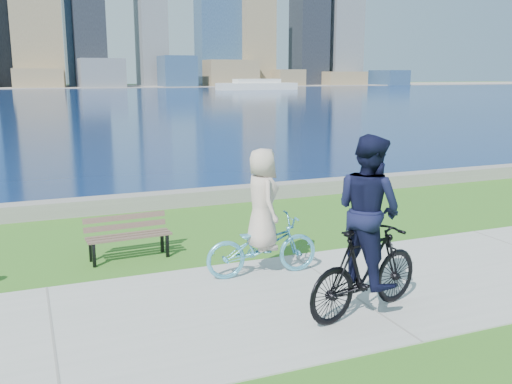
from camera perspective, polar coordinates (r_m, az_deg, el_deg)
ground at (r=8.48m, az=8.85°, el=-9.79°), size 320.00×320.00×0.00m
concrete_path at (r=8.48m, az=8.85°, el=-9.73°), size 80.00×3.50×0.02m
seawall at (r=13.88m, az=-4.37°, el=-0.38°), size 90.00×0.50×0.35m
bay_water at (r=78.89m, az=-19.42°, el=8.92°), size 320.00×131.00×0.01m
far_shore at (r=136.82m, az=-20.78°, el=9.81°), size 320.00×30.00×0.12m
ferry_far at (r=106.99m, az=0.08°, el=10.62°), size 14.75×4.21×2.00m
park_bench at (r=9.93m, az=-12.71°, el=-4.00°), size 1.43×0.57×0.73m
cyclist_woman at (r=8.77m, az=0.61°, el=-3.71°), size 0.74×1.82×1.98m
cyclist_man at (r=7.43m, az=11.04°, el=-4.81°), size 1.04×2.02×2.35m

